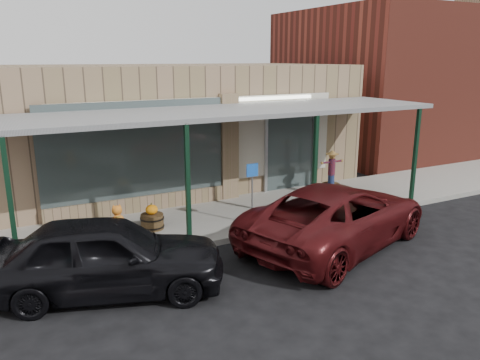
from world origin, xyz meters
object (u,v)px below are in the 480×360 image
barrel_pumpkin (152,220)px  handicap_sign (252,185)px  car_maroon (337,215)px  parked_sedan (106,256)px  barrel_scarecrow (331,180)px

barrel_pumpkin → handicap_sign: handicap_sign is taller
handicap_sign → car_maroon: size_ratio=0.30×
barrel_pumpkin → parked_sedan: parked_sedan is taller
barrel_scarecrow → barrel_pumpkin: barrel_scarecrow is taller
parked_sedan → car_maroon: size_ratio=0.89×
handicap_sign → car_maroon: bearing=-58.0°
handicap_sign → barrel_pumpkin: bearing=159.5°
parked_sedan → car_maroon: 5.46m
car_maroon → parked_sedan: bearing=69.5°
barrel_scarecrow → barrel_pumpkin: bearing=175.6°
barrel_pumpkin → car_maroon: car_maroon is taller
parked_sedan → car_maroon: parked_sedan is taller
car_maroon → barrel_scarecrow: bearing=-55.3°
car_maroon → barrel_pumpkin: bearing=34.7°
handicap_sign → parked_sedan: handicap_sign is taller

